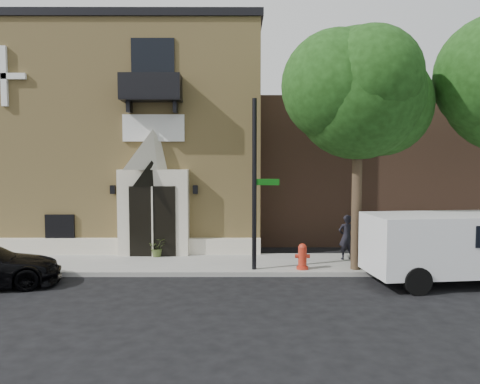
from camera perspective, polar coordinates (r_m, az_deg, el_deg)
The scene contains 11 objects.
ground at distance 15.25m, azimuth -8.51°, elevation -10.21°, with size 120.00×120.00×0.00m, color black.
sidewalk at distance 16.57m, azimuth -4.28°, elevation -8.76°, with size 42.00×3.00×0.15m, color gray.
church at distance 23.17m, azimuth -13.11°, elevation 6.13°, with size 12.20×11.01×9.30m.
neighbour_building at distance 25.58m, azimuth 22.45°, elevation 2.51°, with size 18.00×8.00×6.40m, color brown.
street_tree_left at distance 15.60m, azimuth 14.43°, elevation 11.74°, with size 4.97×4.38×7.77m.
cargo_van at distance 15.53m, azimuth 25.24°, elevation -5.85°, with size 5.37×2.67×2.10m.
street_sign at distance 15.09m, azimuth 1.84°, elevation 0.96°, with size 0.88×0.90×5.52m.
fire_hydrant at distance 15.53m, azimuth 7.62°, elevation -7.80°, with size 0.48×0.38×0.84m.
dumpster at distance 16.57m, azimuth 19.27°, elevation -6.62°, with size 1.91×1.24×1.17m.
planter at distance 17.61m, azimuth -10.02°, elevation -6.65°, with size 0.62×0.54×0.69m, color #495A2A.
pedestrian_near at distance 17.22m, azimuth 12.85°, elevation -5.39°, with size 0.59×0.38×1.61m, color black.
Camera 1 is at (2.18, -14.62, 3.73)m, focal length 35.00 mm.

